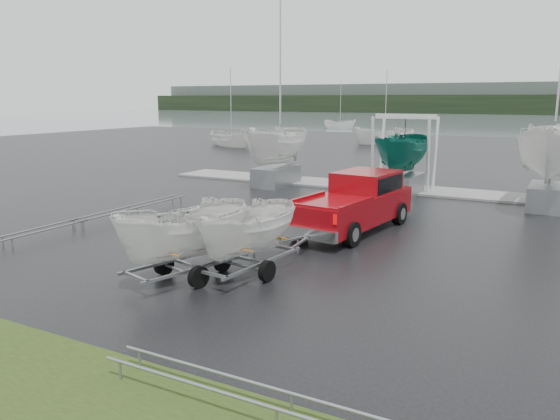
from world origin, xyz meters
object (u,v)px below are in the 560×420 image
Objects in this scene: pickup_truck at (357,200)px; boat_hoist at (405,141)px; trailer_hitched at (248,189)px; trailer_parked at (183,185)px.

pickup_truck is 1.62× the size of boat_hoist.
trailer_hitched is 1.76m from trailer_parked.
trailer_parked is (-1.29, -1.19, 0.16)m from trailer_hitched.
pickup_truck is at bearing 90.00° from trailer_hitched.
boat_hoist is at bearing 97.12° from trailer_hitched.
boat_hoist is at bearing 101.98° from pickup_truck.
boat_hoist is at bearing 102.04° from trailer_parked.
boat_hoist is (-0.99, 9.84, 1.55)m from pickup_truck.
pickup_truck is 1.36× the size of trailer_parked.
trailer_hitched reaches higher than boat_hoist.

